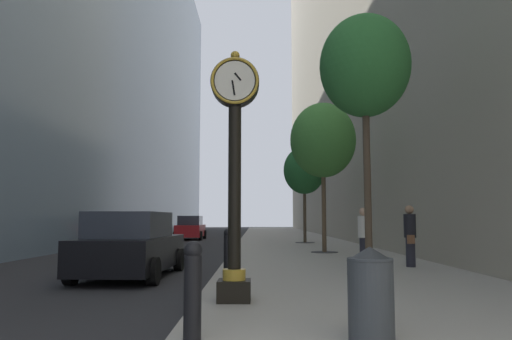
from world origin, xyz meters
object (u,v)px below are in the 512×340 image
trash_bin (372,292)px  car_red_near (192,228)px  pedestrian_by_clock (365,234)px  car_black_mid (132,246)px  street_tree_near (366,67)px  car_grey_far (133,233)px  street_tree_mid_far (305,171)px  street_tree_mid_near (324,141)px  bollard_third (229,250)px  bollard_nearest (194,288)px  street_clock (236,161)px  pedestrian_walking (411,234)px

trash_bin → car_red_near: car_red_near is taller
pedestrian_by_clock → car_black_mid: size_ratio=0.37×
street_tree_near → car_grey_far: bearing=126.2°
pedestrian_by_clock → car_grey_far: (-9.50, 9.96, -0.27)m
trash_bin → car_black_mid: 8.28m
street_tree_mid_far → car_red_near: 10.92m
car_grey_far → street_tree_near: bearing=-53.8°
street_tree_mid_near → trash_bin: bearing=-96.0°
trash_bin → car_black_mid: car_black_mid is taller
street_tree_near → street_tree_mid_near: size_ratio=1.07×
bollard_third → car_grey_far: car_grey_far is taller
bollard_nearest → pedestrian_by_clock: 9.67m
street_tree_mid_far → trash_bin: 22.20m
street_clock → street_tree_mid_near: 12.19m
street_clock → street_tree_near: 5.72m
street_clock → bollard_third: street_clock is taller
street_clock → bollard_third: size_ratio=3.84×
street_tree_mid_near → car_grey_far: street_tree_mid_near is taller
car_red_near → street_clock: bearing=-80.7°
street_tree_mid_far → car_red_near: size_ratio=1.25×
bollard_third → street_tree_mid_far: bearing=77.0°
trash_bin → car_red_near: size_ratio=0.24×
bollard_third → pedestrian_by_clock: bearing=28.0°
car_red_near → car_grey_far: car_red_near is taller
trash_bin → car_black_mid: bearing=123.2°
bollard_nearest → pedestrian_walking: (5.13, 8.24, 0.34)m
bollard_nearest → car_red_near: car_red_near is taller
street_clock → pedestrian_walking: size_ratio=2.45×
bollard_third → car_black_mid: size_ratio=0.24×
trash_bin → pedestrian_by_clock: size_ratio=0.62×
street_clock → car_red_near: street_clock is taller
bollard_nearest → street_clock: bearing=82.1°
street_tree_mid_far → pedestrian_walking: bearing=-83.2°
street_tree_near → pedestrian_walking: 4.96m
car_red_near → car_black_mid: bearing=-86.2°
bollard_nearest → street_tree_mid_near: 15.10m
street_tree_mid_far → pedestrian_walking: street_tree_mid_far is taller
bollard_third → street_tree_mid_near: street_tree_mid_near is taller
street_tree_mid_near → pedestrian_walking: size_ratio=3.53×
street_clock → car_grey_far: (-5.92, 16.21, -1.72)m
pedestrian_walking → bollard_nearest: bearing=-121.9°
bollard_nearest → bollard_third: size_ratio=1.00×
bollard_nearest → car_grey_far: size_ratio=0.24×
street_clock → car_red_near: size_ratio=0.98×
car_black_mid → car_grey_far: (-3.06, 11.83, -0.04)m
trash_bin → bollard_nearest: bearing=-179.4°
street_tree_near → pedestrian_by_clock: bearing=80.1°
street_tree_near → street_tree_mid_far: size_ratio=1.19×
car_red_near → car_black_mid: car_red_near is taller
bollard_third → car_black_mid: car_black_mid is taller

